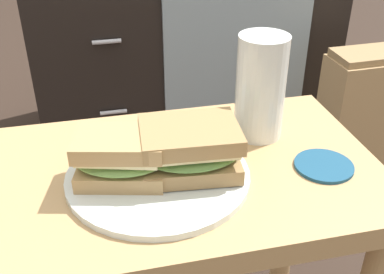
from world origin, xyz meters
The scene contains 8 objects.
side_table centered at (0.00, 0.00, 0.37)m, with size 0.56×0.36×0.46m.
tv_cabinet centered at (0.20, 0.95, 0.29)m, with size 0.96×0.46×0.58m.
plate centered at (-0.04, -0.02, 0.47)m, with size 0.25×0.25×0.01m, color silver.
sandwich_front centered at (-0.09, -0.02, 0.50)m, with size 0.14×0.12×0.07m.
sandwich_back centered at (0.00, -0.02, 0.50)m, with size 0.15×0.12×0.07m.
beer_glass centered at (0.13, 0.07, 0.54)m, with size 0.08×0.08×0.16m.
coaster centered at (0.19, -0.04, 0.46)m, with size 0.08×0.08×0.01m, color navy.
paper_bag centered at (0.64, 0.52, 0.19)m, with size 0.24×0.14×0.39m.
Camera 1 is at (-0.12, -0.54, 0.84)m, focal length 43.69 mm.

